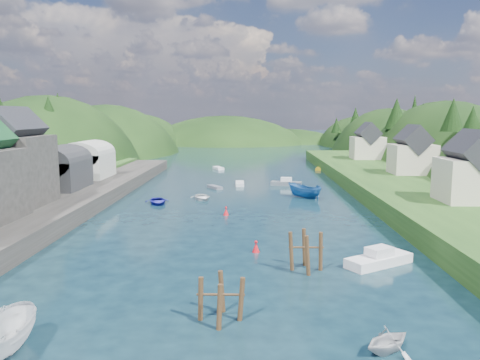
{
  "coord_description": "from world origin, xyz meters",
  "views": [
    {
      "loc": [
        1.41,
        -32.24,
        12.47
      ],
      "look_at": [
        0.0,
        28.0,
        4.0
      ],
      "focal_mm": 35.0,
      "sensor_mm": 36.0,
      "label": 1
    }
  ],
  "objects_px": {
    "piling_cluster_far": "(306,255)",
    "channel_buoy_near": "(256,247)",
    "channel_buoy_far": "(226,211)",
    "piling_cluster_near": "(221,303)"
  },
  "relations": [
    {
      "from": "piling_cluster_far",
      "to": "channel_buoy_near",
      "type": "distance_m",
      "value": 6.39
    },
    {
      "from": "piling_cluster_far",
      "to": "channel_buoy_far",
      "type": "bearing_deg",
      "value": 109.98
    },
    {
      "from": "channel_buoy_near",
      "to": "channel_buoy_far",
      "type": "relative_size",
      "value": 1.0
    },
    {
      "from": "piling_cluster_near",
      "to": "channel_buoy_near",
      "type": "xyz_separation_m",
      "value": [
        2.3,
        14.31,
        -0.61
      ]
    },
    {
      "from": "piling_cluster_far",
      "to": "channel_buoy_near",
      "type": "height_order",
      "value": "piling_cluster_far"
    },
    {
      "from": "channel_buoy_near",
      "to": "channel_buoy_far",
      "type": "height_order",
      "value": "same"
    },
    {
      "from": "piling_cluster_far",
      "to": "piling_cluster_near",
      "type": "bearing_deg",
      "value": -123.75
    },
    {
      "from": "piling_cluster_near",
      "to": "piling_cluster_far",
      "type": "bearing_deg",
      "value": 56.25
    },
    {
      "from": "piling_cluster_far",
      "to": "channel_buoy_near",
      "type": "relative_size",
      "value": 3.44
    },
    {
      "from": "piling_cluster_far",
      "to": "channel_buoy_far",
      "type": "relative_size",
      "value": 3.44
    }
  ]
}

